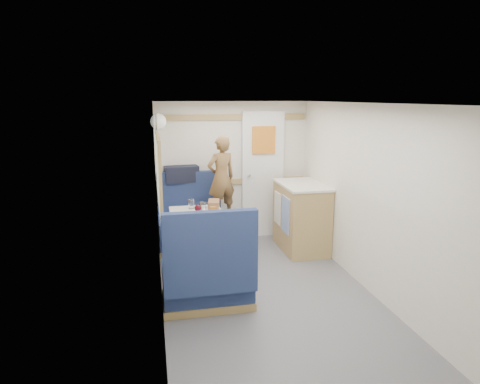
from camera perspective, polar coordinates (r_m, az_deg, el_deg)
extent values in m
plane|color=#515156|center=(4.45, 4.64, -15.01)|extent=(4.50, 4.50, 0.00)
plane|color=silver|center=(3.95, 5.16, 11.66)|extent=(4.50, 4.50, 0.00)
cube|color=silver|center=(6.23, -1.01, 2.78)|extent=(2.20, 0.02, 2.00)
cube|color=silver|center=(3.93, -10.71, -3.31)|extent=(0.02, 4.50, 2.00)
cube|color=silver|center=(4.52, 18.38, -1.63)|extent=(0.02, 4.50, 2.00)
cube|color=#A5824A|center=(6.24, -0.97, 1.39)|extent=(2.15, 0.02, 0.08)
cube|color=#A5824A|center=(6.13, -1.01, 9.96)|extent=(2.15, 0.02, 0.08)
cube|color=#A4A990|center=(4.85, -10.86, 2.74)|extent=(0.04, 1.30, 0.72)
cube|color=white|center=(6.31, 3.06, 2.25)|extent=(0.62, 0.04, 1.86)
cube|color=#CA6B21|center=(6.21, 3.19, 6.92)|extent=(0.34, 0.03, 0.40)
cylinder|color=silver|center=(6.21, 1.21, 2.28)|extent=(0.04, 0.10, 0.04)
cube|color=white|center=(5.00, -5.66, -3.28)|extent=(0.62, 0.92, 0.04)
cylinder|color=silver|center=(5.10, -5.58, -7.07)|extent=(0.08, 0.08, 0.66)
cylinder|color=silver|center=(5.22, -5.50, -10.53)|extent=(0.36, 0.36, 0.03)
cube|color=#171E4C|center=(5.90, -6.41, -5.64)|extent=(0.88, 0.50, 0.45)
cube|color=#171E4C|center=(6.05, -6.76, -0.99)|extent=(0.88, 0.10, 0.80)
cube|color=#A5824A|center=(5.96, -6.36, -7.33)|extent=(0.90, 0.52, 0.08)
cube|color=#171E4C|center=(4.41, -4.37, -12.04)|extent=(0.88, 0.50, 0.45)
cube|color=#171E4C|center=(3.99, -3.95, -8.14)|extent=(0.88, 0.10, 0.80)
cube|color=#A5824A|center=(4.49, -4.33, -14.19)|extent=(0.90, 0.52, 0.08)
cube|color=#A5824A|center=(6.04, -6.85, 1.22)|extent=(0.90, 0.14, 0.04)
sphere|color=white|center=(5.64, -10.84, 9.21)|extent=(0.20, 0.20, 0.20)
cube|color=#A5824A|center=(5.90, 8.15, -3.37)|extent=(0.54, 0.90, 0.90)
cube|color=silver|center=(5.80, 8.29, 0.95)|extent=(0.56, 0.92, 0.03)
cube|color=#5972B2|center=(5.63, 6.11, -3.06)|extent=(0.01, 0.30, 0.48)
cube|color=silver|center=(5.96, 5.05, -2.15)|extent=(0.01, 0.28, 0.44)
imported|color=brown|center=(5.68, -2.51, 1.89)|extent=(0.47, 0.39, 1.11)
cube|color=black|center=(6.01, -7.81, 2.40)|extent=(0.48, 0.27, 0.22)
cube|color=white|center=(4.81, -3.03, -3.49)|extent=(0.38, 0.43, 0.02)
sphere|color=#EE560A|center=(4.72, -3.51, -3.28)|extent=(0.07, 0.07, 0.07)
cube|color=#F6E58E|center=(4.82, -3.58, -3.14)|extent=(0.11, 0.07, 0.03)
cylinder|color=white|center=(4.82, -5.63, -3.59)|extent=(0.06, 0.06, 0.01)
cylinder|color=white|center=(4.80, -5.64, -3.00)|extent=(0.01, 0.01, 0.10)
sphere|color=#440711|center=(4.78, -5.66, -2.13)|extent=(0.08, 0.08, 0.08)
cylinder|color=white|center=(4.60, -6.81, -3.74)|extent=(0.07, 0.07, 0.11)
cylinder|color=white|center=(5.26, -6.50, -1.60)|extent=(0.07, 0.07, 0.12)
cylinder|color=white|center=(5.08, -4.95, -2.04)|extent=(0.08, 0.08, 0.12)
cylinder|color=#904F15|center=(4.93, -3.65, -2.56)|extent=(0.07, 0.07, 0.11)
cylinder|color=black|center=(5.12, -5.23, -2.09)|extent=(0.04, 0.04, 0.10)
cylinder|color=silver|center=(4.89, -4.81, -2.82)|extent=(0.04, 0.04, 0.09)
cube|color=olive|center=(5.24, -3.52, -1.69)|extent=(0.17, 0.26, 0.10)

